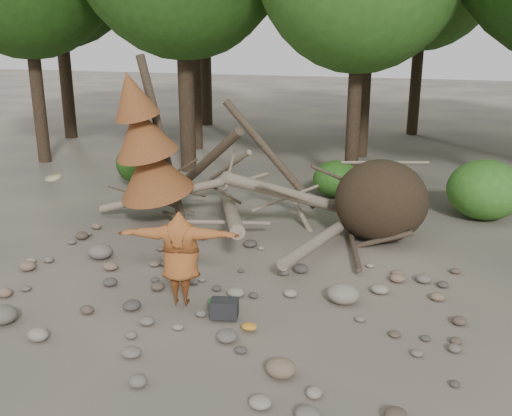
% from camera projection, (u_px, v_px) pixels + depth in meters
% --- Properties ---
extents(ground, '(120.00, 120.00, 0.00)m').
position_uv_depth(ground, '(207.00, 299.00, 10.72)').
color(ground, '#514C44').
rests_on(ground, ground).
extents(deadfall_pile, '(8.55, 5.24, 3.30)m').
position_uv_depth(deadfall_pile, '(356.00, 201.00, 13.62)').
color(deadfall_pile, '#332619').
rests_on(deadfall_pile, ground).
extents(dead_conifer, '(2.06, 2.16, 4.35)m').
position_uv_depth(dead_conifer, '(146.00, 146.00, 14.15)').
color(dead_conifer, '#4C3F30').
rests_on(dead_conifer, ground).
extents(bush_left, '(1.80, 1.80, 1.44)m').
position_uv_depth(bush_left, '(144.00, 163.00, 18.77)').
color(bush_left, '#245115').
rests_on(bush_left, ground).
extents(bush_mid, '(1.40, 1.40, 1.12)m').
position_uv_depth(bush_mid, '(336.00, 179.00, 17.34)').
color(bush_mid, '#2F671E').
rests_on(bush_mid, ground).
extents(bush_right, '(2.00, 2.00, 1.60)m').
position_uv_depth(bush_right, '(485.00, 190.00, 15.21)').
color(bush_right, '#3B7A26').
rests_on(bush_right, ground).
extents(frisbee_thrower, '(3.37, 1.32, 2.39)m').
position_uv_depth(frisbee_thrower, '(180.00, 258.00, 10.13)').
color(frisbee_thrower, '#984E22').
rests_on(frisbee_thrower, ground).
extents(backpack, '(0.53, 0.42, 0.31)m').
position_uv_depth(backpack, '(225.00, 311.00, 9.89)').
color(backpack, black).
rests_on(backpack, ground).
extents(cloth_green, '(0.43, 0.36, 0.16)m').
position_uv_depth(cloth_green, '(219.00, 304.00, 10.31)').
color(cloth_green, '#27622B').
rests_on(cloth_green, ground).
extents(cloth_orange, '(0.27, 0.22, 0.10)m').
position_uv_depth(cloth_orange, '(249.00, 329.00, 9.50)').
color(cloth_orange, '#C57C21').
rests_on(cloth_orange, ground).
extents(boulder_front_left, '(0.52, 0.47, 0.31)m').
position_uv_depth(boulder_front_left, '(2.00, 315.00, 9.77)').
color(boulder_front_left, '#625D52').
rests_on(boulder_front_left, ground).
extents(boulder_front_right, '(0.45, 0.41, 0.27)m').
position_uv_depth(boulder_front_right, '(281.00, 368.00, 8.24)').
color(boulder_front_right, '#756249').
rests_on(boulder_front_right, ground).
extents(boulder_mid_right, '(0.61, 0.55, 0.36)m').
position_uv_depth(boulder_mid_right, '(343.00, 294.00, 10.50)').
color(boulder_mid_right, gray).
rests_on(boulder_mid_right, ground).
extents(boulder_mid_left, '(0.56, 0.51, 0.34)m').
position_uv_depth(boulder_mid_left, '(100.00, 251.00, 12.60)').
color(boulder_mid_left, '#685E58').
rests_on(boulder_mid_left, ground).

